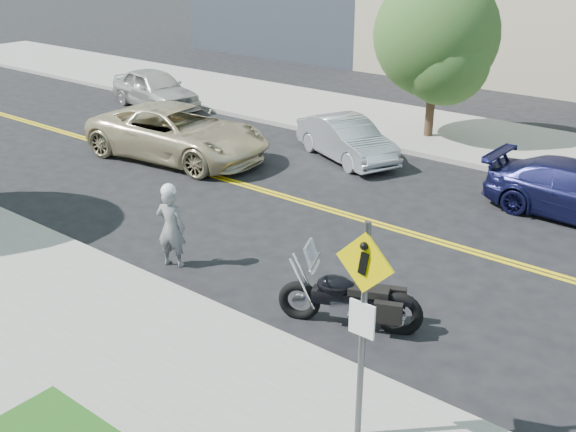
# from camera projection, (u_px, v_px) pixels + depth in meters

# --- Properties ---
(ground_plane) EXTENTS (120.00, 120.00, 0.00)m
(ground_plane) POSITION_uv_depth(u_px,v_px,m) (354.00, 217.00, 15.69)
(ground_plane) COLOR black
(ground_plane) RESTS_ON ground
(sidewalk_near) EXTENTS (60.00, 5.00, 0.15)m
(sidewalk_near) POSITION_uv_depth(u_px,v_px,m) (83.00, 363.00, 10.27)
(sidewalk_near) COLOR #9E9B91
(sidewalk_near) RESTS_ON ground_plane
(sidewalk_far) EXTENTS (60.00, 5.00, 0.15)m
(sidewalk_far) POSITION_uv_depth(u_px,v_px,m) (487.00, 142.00, 21.06)
(sidewalk_far) COLOR #9E9B91
(sidewalk_far) RESTS_ON ground_plane
(pedestrian_sign) EXTENTS (0.78, 0.08, 3.00)m
(pedestrian_sign) POSITION_uv_depth(u_px,v_px,m) (363.00, 314.00, 7.97)
(pedestrian_sign) COLOR #4C4C51
(pedestrian_sign) RESTS_ON sidewalk_near
(motorcyclist) EXTENTS (0.69, 0.58, 1.73)m
(motorcyclist) POSITION_uv_depth(u_px,v_px,m) (171.00, 225.00, 13.11)
(motorcyclist) COLOR #B9BABF
(motorcyclist) RESTS_ON ground
(motorcycle) EXTENTS (2.45, 1.59, 1.44)m
(motorcycle) POSITION_uv_depth(u_px,v_px,m) (351.00, 287.00, 11.12)
(motorcycle) COLOR black
(motorcycle) RESTS_ON ground
(suv) EXTENTS (5.81, 3.20, 1.54)m
(suv) POSITION_uv_depth(u_px,v_px,m) (178.00, 133.00, 19.49)
(suv) COLOR beige
(suv) RESTS_ON ground
(parked_car_white) EXTENTS (4.46, 2.45, 1.44)m
(parked_car_white) POSITION_uv_depth(u_px,v_px,m) (155.00, 89.00, 25.18)
(parked_car_white) COLOR beige
(parked_car_white) RESTS_ON ground
(parked_car_silver) EXTENTS (3.95, 2.68, 1.23)m
(parked_car_silver) POSITION_uv_depth(u_px,v_px,m) (347.00, 139.00, 19.45)
(parked_car_silver) COLOR #B9BCC1
(parked_car_silver) RESTS_ON ground
(tree_far_a) EXTENTS (3.79, 3.79, 5.18)m
(tree_far_a) POSITION_uv_depth(u_px,v_px,m) (436.00, 35.00, 20.24)
(tree_far_a) COLOR #382619
(tree_far_a) RESTS_ON ground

